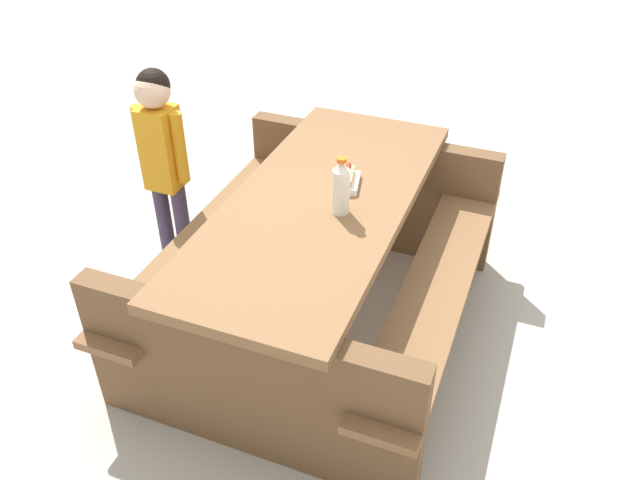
# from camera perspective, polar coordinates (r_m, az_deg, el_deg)

# --- Properties ---
(ground_plane) EXTENTS (30.00, 30.00, 0.00)m
(ground_plane) POSITION_cam_1_polar(r_m,az_deg,el_deg) (3.29, 0.00, -7.44)
(ground_plane) COLOR #B7B2A8
(ground_plane) RESTS_ON ground
(picnic_table) EXTENTS (1.82, 1.43, 0.75)m
(picnic_table) POSITION_cam_1_polar(r_m,az_deg,el_deg) (3.00, 0.00, -1.24)
(picnic_table) COLOR brown
(picnic_table) RESTS_ON ground
(soda_bottle) EXTENTS (0.07, 0.07, 0.26)m
(soda_bottle) POSITION_cam_1_polar(r_m,az_deg,el_deg) (2.68, 1.88, 4.68)
(soda_bottle) COLOR silver
(soda_bottle) RESTS_ON picnic_table
(hotdog_tray) EXTENTS (0.20, 0.14, 0.08)m
(hotdog_tray) POSITION_cam_1_polar(r_m,az_deg,el_deg) (2.91, 2.39, 5.41)
(hotdog_tray) COLOR white
(hotdog_tray) RESTS_ON picnic_table
(child_in_coat) EXTENTS (0.18, 0.28, 1.15)m
(child_in_coat) POSITION_cam_1_polar(r_m,az_deg,el_deg) (3.37, -13.90, 7.91)
(child_in_coat) COLOR #3F334C
(child_in_coat) RESTS_ON ground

